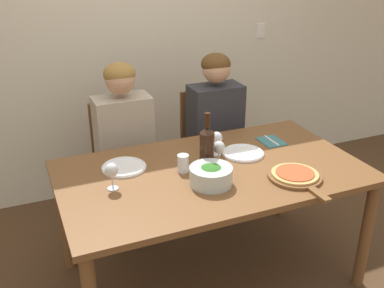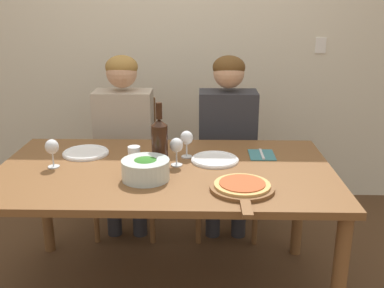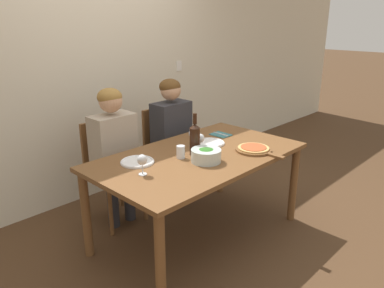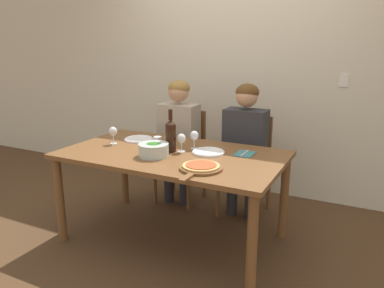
% 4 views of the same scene
% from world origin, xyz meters
% --- Properties ---
extents(back_wall, '(10.00, 0.06, 2.70)m').
position_xyz_m(back_wall, '(0.00, 1.39, 1.35)').
color(back_wall, beige).
rests_on(back_wall, ground).
extents(dining_table, '(1.74, 0.99, 0.75)m').
position_xyz_m(dining_table, '(0.00, 0.00, 0.67)').
color(dining_table, brown).
rests_on(dining_table, ground).
extents(chair_left, '(0.42, 0.42, 0.93)m').
position_xyz_m(chair_left, '(-0.33, 0.81, 0.51)').
color(chair_left, brown).
rests_on(chair_left, ground).
extents(chair_right, '(0.42, 0.42, 0.93)m').
position_xyz_m(chair_right, '(0.36, 0.81, 0.51)').
color(chair_right, brown).
rests_on(chair_right, ground).
extents(person_woman, '(0.47, 0.51, 1.25)m').
position_xyz_m(person_woman, '(-0.33, 0.70, 0.76)').
color(person_woman, '#28282D').
rests_on(person_woman, ground).
extents(person_man, '(0.47, 0.51, 1.25)m').
position_xyz_m(person_man, '(0.36, 0.70, 0.76)').
color(person_man, '#28282D').
rests_on(person_man, ground).
extents(wine_bottle, '(0.08, 0.08, 0.34)m').
position_xyz_m(wine_bottle, '(-0.02, 0.02, 0.89)').
color(wine_bottle, black).
rests_on(wine_bottle, dining_table).
extents(broccoli_bowl, '(0.23, 0.23, 0.11)m').
position_xyz_m(broccoli_bowl, '(-0.08, -0.15, 0.81)').
color(broccoli_bowl, silver).
rests_on(broccoli_bowl, dining_table).
extents(dinner_plate_left, '(0.26, 0.26, 0.02)m').
position_xyz_m(dinner_plate_left, '(-0.46, 0.21, 0.76)').
color(dinner_plate_left, white).
rests_on(dinner_plate_left, dining_table).
extents(dinner_plate_right, '(0.26, 0.26, 0.02)m').
position_xyz_m(dinner_plate_right, '(0.26, 0.11, 0.76)').
color(dinner_plate_right, white).
rests_on(dinner_plate_right, dining_table).
extents(pizza_on_board, '(0.30, 0.44, 0.04)m').
position_xyz_m(pizza_on_board, '(0.38, -0.28, 0.77)').
color(pizza_on_board, brown).
rests_on(pizza_on_board, dining_table).
extents(wine_glass_left, '(0.07, 0.07, 0.15)m').
position_xyz_m(wine_glass_left, '(-0.58, 0.00, 0.86)').
color(wine_glass_left, silver).
rests_on(wine_glass_left, dining_table).
extents(wine_glass_right, '(0.07, 0.07, 0.15)m').
position_xyz_m(wine_glass_right, '(0.11, 0.17, 0.86)').
color(wine_glass_right, silver).
rests_on(wine_glass_right, dining_table).
extents(wine_glass_centre, '(0.07, 0.07, 0.15)m').
position_xyz_m(wine_glass_centre, '(0.06, 0.04, 0.86)').
color(wine_glass_centre, silver).
rests_on(wine_glass_centre, dining_table).
extents(water_tumbler, '(0.07, 0.07, 0.10)m').
position_xyz_m(water_tumbler, '(-0.16, 0.04, 0.81)').
color(water_tumbler, silver).
rests_on(water_tumbler, dining_table).
extents(fork_on_napkin, '(0.14, 0.18, 0.01)m').
position_xyz_m(fork_on_napkin, '(0.53, 0.21, 0.76)').
color(fork_on_napkin, '#387075').
rests_on(fork_on_napkin, dining_table).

